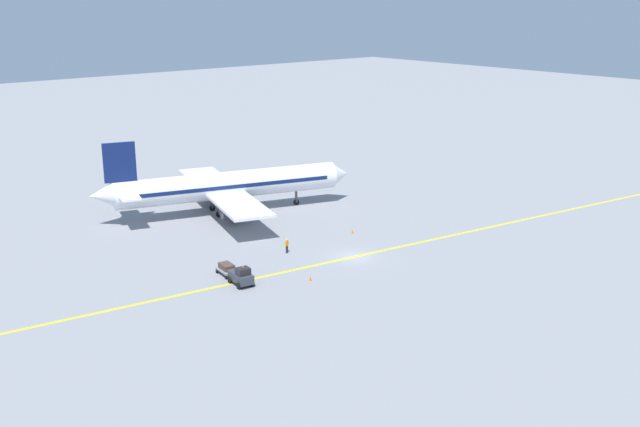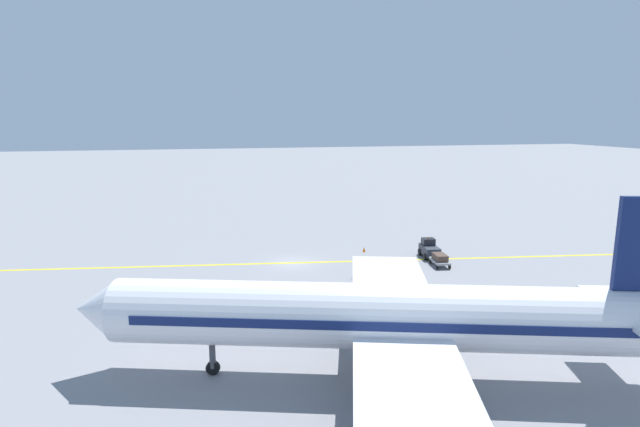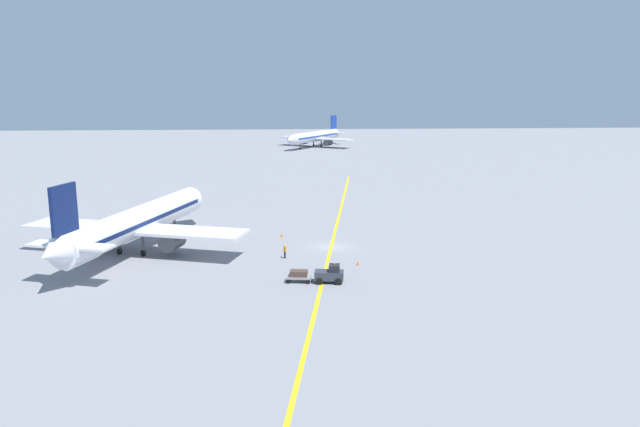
% 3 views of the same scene
% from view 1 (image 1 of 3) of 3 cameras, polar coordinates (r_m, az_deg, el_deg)
% --- Properties ---
extents(ground_plane, '(400.00, 400.00, 0.00)m').
position_cam_1_polar(ground_plane, '(83.68, 2.59, -3.33)').
color(ground_plane, gray).
extents(apron_yellow_centreline, '(17.96, 118.77, 0.01)m').
position_cam_1_polar(apron_yellow_centreline, '(83.68, 2.59, -3.32)').
color(apron_yellow_centreline, yellow).
rests_on(apron_yellow_centreline, ground).
extents(airplane_at_gate, '(28.28, 34.76, 10.60)m').
position_cam_1_polar(airplane_at_gate, '(100.25, -7.18, 2.10)').
color(airplane_at_gate, white).
rests_on(airplane_at_gate, ground).
extents(baggage_tug_dark, '(3.17, 2.08, 2.11)m').
position_cam_1_polar(baggage_tug_dark, '(75.86, -6.02, -4.79)').
color(baggage_tug_dark, '#333842').
rests_on(baggage_tug_dark, ground).
extents(baggage_cart_trailing, '(2.76, 1.73, 1.24)m').
position_cam_1_polar(baggage_cart_trailing, '(78.68, -7.13, -4.15)').
color(baggage_cart_trailing, gray).
rests_on(baggage_cart_trailing, ground).
extents(ground_crew_worker, '(0.32, 0.56, 1.68)m').
position_cam_1_polar(ground_crew_worker, '(84.65, -2.54, -2.44)').
color(ground_crew_worker, '#23232D').
rests_on(ground_crew_worker, ground).
extents(traffic_cone_near_nose, '(0.32, 0.32, 0.55)m').
position_cam_1_polar(traffic_cone_near_nose, '(91.60, 2.49, -1.39)').
color(traffic_cone_near_nose, orange).
rests_on(traffic_cone_near_nose, ground).
extents(traffic_cone_mid_apron, '(0.32, 0.32, 0.55)m').
position_cam_1_polar(traffic_cone_mid_apron, '(76.73, -0.72, -4.95)').
color(traffic_cone_mid_apron, orange).
rests_on(traffic_cone_mid_apron, ground).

